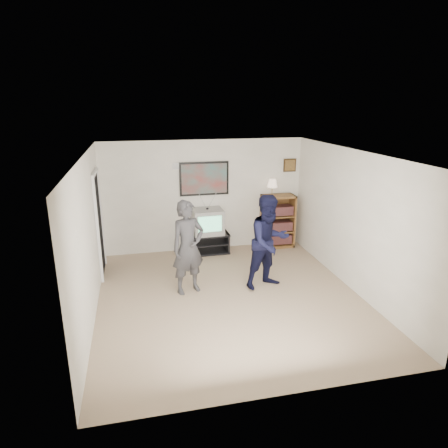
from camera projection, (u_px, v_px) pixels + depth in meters
name	position (u px, v px, depth m)	size (l,w,h in m)	color
room_shell	(226.00, 224.00, 6.95)	(4.51, 5.00, 2.51)	#8F755B
media_stand	(208.00, 243.00, 9.01)	(0.92, 0.52, 0.46)	black
crt_television	(208.00, 221.00, 8.86)	(0.66, 0.56, 0.56)	gray
bookshelf	(278.00, 221.00, 9.29)	(0.75, 0.43, 1.23)	#533718
table_lamp	(272.00, 187.00, 9.05)	(0.24, 0.24, 0.38)	beige
person_tall	(188.00, 247.00, 6.98)	(0.62, 0.40, 1.69)	#343436
person_short	(269.00, 242.00, 7.18)	(0.85, 0.66, 1.74)	black
controller_left	(185.00, 225.00, 7.07)	(0.04, 0.12, 0.04)	white
controller_right	(266.00, 232.00, 7.34)	(0.03, 0.11, 0.03)	white
poster	(204.00, 179.00, 8.81)	(1.10, 0.03, 0.75)	black
air_vent	(179.00, 166.00, 8.61)	(0.28, 0.02, 0.14)	white
small_picture	(290.00, 165.00, 9.17)	(0.30, 0.03, 0.30)	black
doorway	(99.00, 225.00, 7.72)	(0.03, 0.85, 2.00)	black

